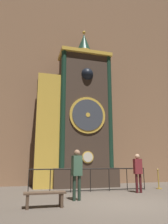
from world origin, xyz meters
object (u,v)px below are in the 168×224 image
at_px(clock_tower, 77,117).
at_px(visitor_far, 138,169).
at_px(stanchion_post, 159,182).
at_px(visitor_bench, 45,197).
at_px(visitor_near, 77,169).

height_order(clock_tower, visitor_far, clock_tower).
bearing_deg(visitor_far, stanchion_post, 34.08).
height_order(stanchion_post, visitor_bench, stanchion_post).
xyz_separation_m(clock_tower, stanchion_post, (3.71, -1.91, -3.45)).
bearing_deg(stanchion_post, visitor_far, -149.26).
relative_size(visitor_near, visitor_far, 1.06).
height_order(clock_tower, stanchion_post, clock_tower).
height_order(visitor_near, visitor_far, visitor_near).
height_order(clock_tower, visitor_bench, clock_tower).
relative_size(visitor_far, visitor_bench, 1.34).
bearing_deg(visitor_near, visitor_far, 10.53).
bearing_deg(clock_tower, stanchion_post, -27.31).
bearing_deg(visitor_far, visitor_near, -156.12).
bearing_deg(visitor_near, visitor_bench, -153.60).
relative_size(visitor_near, visitor_bench, 1.41).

